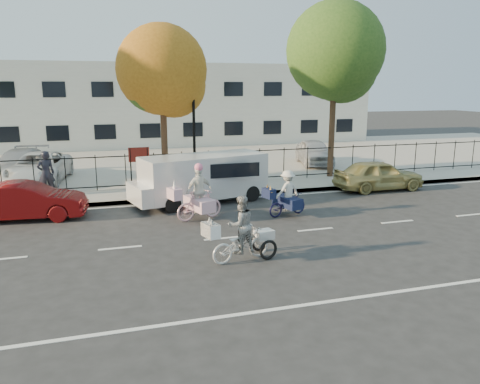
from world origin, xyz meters
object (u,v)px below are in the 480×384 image
object	(u,v)px
unicorn_bike	(198,199)
lot_car_a	(20,165)
red_sedan	(26,201)
pedestrian	(46,173)
bull_bike	(287,198)
lamppost	(194,118)
lot_car_d	(314,152)
lot_car_b	(39,168)
gold_sedan	(379,175)
zebra_trike	(241,236)
white_van	(202,177)

from	to	relation	value
unicorn_bike	lot_car_a	size ratio (longest dim) A/B	0.41
red_sedan	pedestrian	size ratio (longest dim) A/B	2.15
bull_bike	lamppost	bearing A→B (deg)	8.58
pedestrian	red_sedan	bearing A→B (deg)	66.03
pedestrian	lot_car_d	size ratio (longest dim) A/B	0.45
lamppost	lot_car_b	world-z (taller)	lamppost
lot_car_a	lot_car_b	size ratio (longest dim) A/B	0.98
unicorn_bike	red_sedan	world-z (taller)	unicorn_bike
unicorn_bike	gold_sedan	size ratio (longest dim) A/B	0.51
gold_sedan	lot_car_b	xyz separation A→B (m)	(-14.23, 5.22, 0.16)
zebra_trike	white_van	distance (m)	6.38
lot_car_a	pedestrian	bearing A→B (deg)	-60.89
pedestrian	lot_car_b	world-z (taller)	pedestrian
white_van	red_sedan	distance (m)	6.23
zebra_trike	lot_car_a	world-z (taller)	zebra_trike
lot_car_d	gold_sedan	bearing A→B (deg)	-76.57
lamppost	lot_car_a	distance (m)	8.77
pedestrian	lot_car_d	world-z (taller)	pedestrian
white_van	gold_sedan	bearing A→B (deg)	-14.24
unicorn_bike	lot_car_d	bearing A→B (deg)	-60.92
white_van	red_sedan	xyz separation A→B (m)	(-6.18, -0.61, -0.39)
zebra_trike	white_van	size ratio (longest dim) A/B	0.36
unicorn_bike	lot_car_b	world-z (taller)	unicorn_bike
unicorn_bike	bull_bike	size ratio (longest dim) A/B	1.11
zebra_trike	lot_car_b	xyz separation A→B (m)	(-6.07, 11.58, 0.15)
bull_bike	lot_car_a	distance (m)	13.21
lamppost	red_sedan	size ratio (longest dim) A/B	1.12
lamppost	bull_bike	bearing A→B (deg)	-65.67
pedestrian	lot_car_d	xyz separation A→B (m)	(13.55, 3.97, -0.22)
unicorn_bike	gold_sedan	world-z (taller)	unicorn_bike
unicorn_bike	red_sedan	distance (m)	5.83
white_van	lot_car_d	size ratio (longest dim) A/B	1.39
lot_car_a	lot_car_b	world-z (taller)	lot_car_a
lamppost	red_sedan	bearing A→B (deg)	-155.47
white_van	red_sedan	bearing A→B (deg)	171.38
lot_car_a	zebra_trike	bearing A→B (deg)	-53.10
lot_car_b	lot_car_d	world-z (taller)	lot_car_d
zebra_trike	red_sedan	distance (m)	8.21
white_van	lot_car_b	distance (m)	8.27
zebra_trike	gold_sedan	bearing A→B (deg)	-66.18
lot_car_b	lot_car_d	distance (m)	14.19
gold_sedan	red_sedan	bearing A→B (deg)	92.05
white_van	bull_bike	bearing A→B (deg)	-61.97
lot_car_b	lot_car_a	bearing A→B (deg)	141.15
unicorn_bike	lot_car_b	size ratio (longest dim) A/B	0.41
white_van	unicorn_bike	bearing A→B (deg)	-119.08
gold_sedan	lot_car_a	size ratio (longest dim) A/B	0.82
pedestrian	lot_car_b	bearing A→B (deg)	-94.88
gold_sedan	lot_car_b	distance (m)	15.16
white_van	lot_car_d	bearing A→B (deg)	24.78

